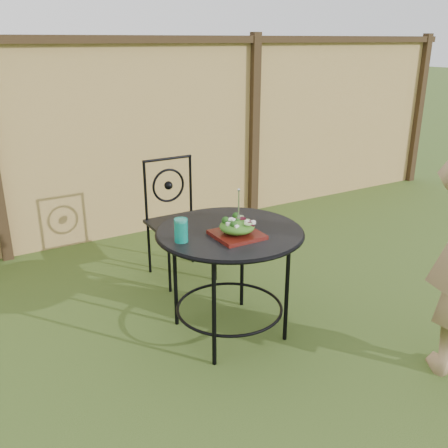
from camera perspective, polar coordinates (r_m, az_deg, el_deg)
name	(u,v)px	position (r m, az deg, el deg)	size (l,w,h in m)	color
ground	(268,333)	(3.40, 5.01, -12.28)	(60.00, 60.00, 0.00)	#284115
fence	(138,138)	(4.89, -9.80, 9.69)	(8.00, 0.12, 1.90)	#DEB96E
patio_table	(230,251)	(3.13, 0.65, -3.06)	(0.92, 0.92, 0.72)	black
patio_chair	(177,216)	(4.00, -5.34, 0.90)	(0.46, 0.46, 0.95)	black
salad_plate	(237,235)	(2.97, 1.49, -1.24)	(0.27, 0.27, 0.02)	#3D1208
salad	(237,227)	(2.95, 1.49, -0.30)	(0.21, 0.21, 0.08)	#235614
fork	(239,205)	(2.92, 1.68, 2.13)	(0.01, 0.01, 0.18)	silver
drinking_glass	(181,230)	(2.89, -4.93, -0.72)	(0.08, 0.08, 0.14)	#0C8C79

